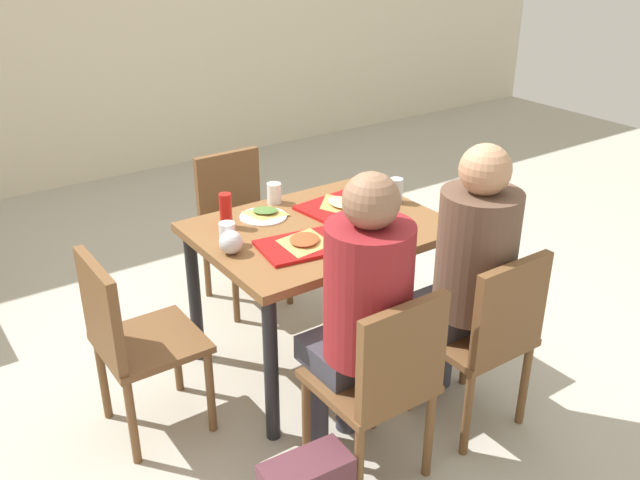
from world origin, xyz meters
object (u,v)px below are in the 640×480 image
chair_left_end (129,335)px  plastic_cup_b (374,242)px  tray_red_far (338,206)px  pizza_slice_b (340,203)px  pizza_slice_a (304,241)px  plastic_cup_c (227,234)px  tray_red_near (302,246)px  pizza_slice_c (265,212)px  chair_near_right (488,331)px  person_in_red (362,303)px  chair_near_left (383,378)px  paper_plate_near_edge (380,233)px  plastic_cup_a (274,193)px  condiment_bottle (226,211)px  person_in_brown_jacket (468,264)px  soda_can (396,191)px  main_table (320,245)px  paper_plate_center (263,217)px  foil_bundle (231,242)px  chair_far_side (238,217)px

chair_left_end → plastic_cup_b: (0.96, -0.35, 0.29)m
tray_red_far → pizza_slice_b: bearing=-67.8°
pizza_slice_a → plastic_cup_c: (-0.26, 0.20, 0.03)m
tray_red_near → pizza_slice_c: (0.05, 0.39, 0.01)m
chair_near_right → person_in_red: bearing=165.6°
chair_left_end → pizza_slice_c: (0.79, 0.25, 0.26)m
chair_near_left → pizza_slice_a: chair_near_left is taller
pizza_slice_b → paper_plate_near_edge: bearing=-95.4°
chair_left_end → plastic_cup_a: bearing=21.3°
tray_red_near → pizza_slice_c: 0.40m
chair_near_right → pizza_slice_c: (-0.41, 1.05, 0.26)m
pizza_slice_a → condiment_bottle: bearing=116.2°
person_in_brown_jacket → plastic_cup_c: 1.01m
soda_can → pizza_slice_b: bearing=161.1°
paper_plate_near_edge → condiment_bottle: (-0.52, 0.46, 0.08)m
chair_near_left → person_in_red: person_in_red is taller
person_in_red → tray_red_near: size_ratio=3.45×
main_table → tray_red_far: size_ratio=3.03×
tray_red_near → plastic_cup_b: bearing=-43.5°
tray_red_near → paper_plate_near_edge: bearing=-13.2°
tray_red_far → soda_can: size_ratio=2.95×
plastic_cup_a → plastic_cup_c: (-0.41, -0.29, 0.00)m
paper_plate_center → paper_plate_near_edge: size_ratio=1.00×
pizza_slice_b → plastic_cup_a: size_ratio=2.57×
foil_bundle → plastic_cup_b: bearing=-34.0°
chair_left_end → paper_plate_near_edge: chair_left_end is taller
plastic_cup_b → person_in_red: bearing=-134.4°
tray_red_far → plastic_cup_a: (-0.22, 0.23, 0.04)m
chair_far_side → tray_red_far: chair_far_side is taller
person_in_brown_jacket → foil_bundle: 0.98m
chair_left_end → foil_bundle: bearing=-2.5°
chair_near_right → paper_plate_center: 1.14m
chair_near_right → chair_far_side: 1.62m
pizza_slice_b → person_in_red: bearing=-121.3°
pizza_slice_a → pizza_slice_c: (0.03, 0.38, -0.01)m
plastic_cup_a → plastic_cup_c: 0.50m
foil_bundle → paper_plate_near_edge: bearing=-18.3°
pizza_slice_a → soda_can: bearing=13.8°
plastic_cup_a → foil_bundle: same height
chair_near_left → paper_plate_center: 1.06m
condiment_bottle → foil_bundle: 0.27m
chair_near_right → pizza_slice_c: bearing=111.6°
person_in_brown_jacket → tray_red_near: bearing=132.1°
tray_red_near → plastic_cup_b: 0.30m
chair_far_side → foil_bundle: 0.99m
main_table → soda_can: soda_can is taller
chair_near_left → tray_red_far: 1.06m
person_in_brown_jacket → foil_bundle: bearing=139.1°
person_in_red → plastic_cup_b: (0.30, 0.31, 0.05)m
paper_plate_center → soda_can: bearing=-18.3°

